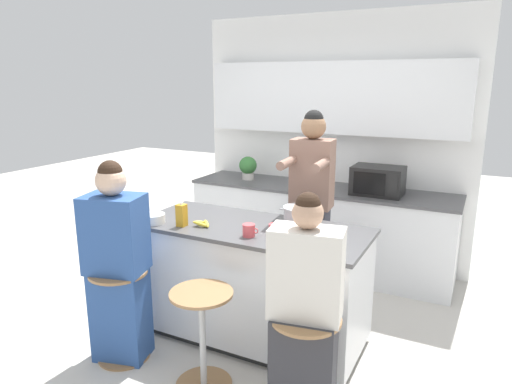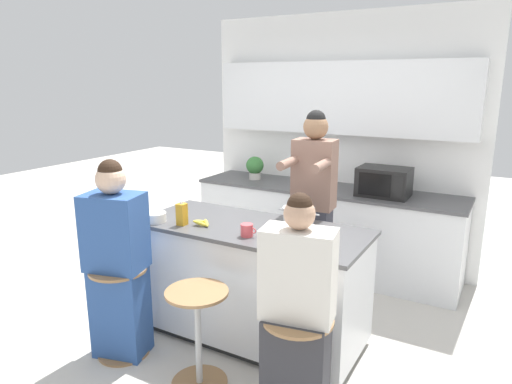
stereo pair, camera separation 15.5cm
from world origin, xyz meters
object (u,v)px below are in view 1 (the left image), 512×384
Objects in this scene: microwave at (378,181)px; bar_stool_leftmost at (121,307)px; bar_stool_center at (202,332)px; bar_stool_rightmost at (305,361)px; coffee_cup_far at (274,229)px; person_wrapped_blanket at (117,267)px; fruit_bowl at (153,219)px; coffee_cup_near at (249,230)px; potted_plant at (248,167)px; kitchen_island at (251,282)px; banana_bunch at (202,223)px; juice_carton at (182,215)px; person_cooking at (311,214)px; person_seated_near at (305,323)px; cooking_pot at (299,217)px.

bar_stool_leftmost is at bearing -120.97° from microwave.
microwave is at bearing 74.58° from bar_stool_center.
coffee_cup_far is at bearing 128.97° from bar_stool_rightmost.
person_wrapped_blanket is (-1.43, 0.01, 0.31)m from bar_stool_rightmost.
bar_stool_rightmost is 0.95m from coffee_cup_far.
bar_stool_rightmost is 2.30m from microwave.
coffee_cup_near is at bearing 4.33° from fruit_bowl.
potted_plant is at bearing 110.86° from bar_stool_center.
microwave is (1.33, 2.20, 0.34)m from person_wrapped_blanket.
kitchen_island is 0.56m from coffee_cup_far.
banana_bunch is (-0.42, 0.04, -0.02)m from coffee_cup_near.
person_wrapped_blanket reaches higher than juice_carton.
person_cooking reaches higher than bar_stool_center.
microwave is (1.08, 1.75, 0.04)m from juice_carton.
person_wrapped_blanket is at bearing 170.31° from person_seated_near.
fruit_bowl is at bearing 149.52° from bar_stool_center.
juice_carton is 0.38× the size of microwave.
person_cooking is 0.96m from banana_bunch.
fruit_bowl is 0.96m from coffee_cup_far.
fruit_bowl is at bearing -169.50° from coffee_cup_far.
cooking_pot reaches higher than kitchen_island.
person_wrapped_blanket is 13.82× the size of coffee_cup_far.
bar_stool_leftmost is 4.33× the size of banana_bunch.
potted_plant reaches higher than coffee_cup_near.
bar_stool_rightmost is 2.83m from potted_plant.
potted_plant is at bearing 124.93° from bar_stool_rightmost.
coffee_cup_far is (-0.47, 0.58, 0.32)m from person_seated_near.
bar_stool_leftmost is at bearing -136.03° from kitchen_island.
banana_bunch is 0.32× the size of microwave.
coffee_cup_near is at bearing -66.61° from kitchen_island.
potted_plant is at bearing 93.77° from bar_stool_leftmost.
banana_bunch is at bearing 14.50° from fruit_bowl.
fruit_bowl reaches higher than bar_stool_rightmost.
microwave is at bearing 59.03° from bar_stool_leftmost.
person_wrapped_blanket reaches higher than bar_stool_rightmost.
person_seated_near is 11.74× the size of coffee_cup_near.
bar_stool_center is 4.33× the size of banana_bunch.
bar_stool_center is 1.40m from person_cooking.
bar_stool_center is 1.08m from cooking_pot.
person_seated_near is 7.84× the size of fruit_bowl.
bar_stool_rightmost is 1.47m from person_wrapped_blanket.
person_wrapped_blanket is 4.51× the size of cooking_pot.
banana_bunch is at bearing 153.72° from bar_stool_rightmost.
coffee_cup_near is at bearing -125.09° from cooking_pot.
person_seated_near is 1.51m from fruit_bowl.
person_wrapped_blanket reaches higher than coffee_cup_far.
fruit_bowl is 1.85m from potted_plant.
juice_carton reaches higher than coffee_cup_near.
fruit_bowl is 2.23m from microwave.
kitchen_island is 16.63× the size of coffee_cup_far.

